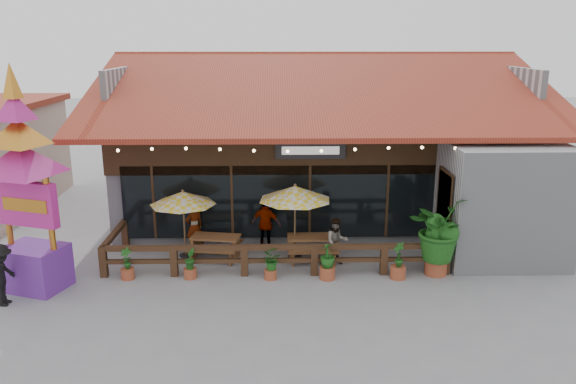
{
  "coord_description": "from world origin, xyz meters",
  "views": [
    {
      "loc": [
        -1.58,
        -15.44,
        6.56
      ],
      "look_at": [
        -1.21,
        1.5,
        1.93
      ],
      "focal_mm": 35.0,
      "sensor_mm": 36.0,
      "label": 1
    }
  ],
  "objects_px": {
    "umbrella_left": "(183,198)",
    "pedestrian": "(2,275)",
    "umbrella_right": "(295,193)",
    "picnic_table_left": "(216,243)",
    "thai_sign_tower": "(22,165)",
    "tropical_plant": "(438,230)",
    "picnic_table_right": "(313,244)"
  },
  "relations": [
    {
      "from": "umbrella_left",
      "to": "picnic_table_right",
      "type": "relative_size",
      "value": 1.39
    },
    {
      "from": "tropical_plant",
      "to": "picnic_table_left",
      "type": "bearing_deg",
      "value": 167.78
    },
    {
      "from": "umbrella_right",
      "to": "picnic_table_right",
      "type": "height_order",
      "value": "umbrella_right"
    },
    {
      "from": "umbrella_right",
      "to": "picnic_table_left",
      "type": "distance_m",
      "value": 2.92
    },
    {
      "from": "umbrella_left",
      "to": "umbrella_right",
      "type": "xyz_separation_m",
      "value": [
        3.4,
        -0.18,
        0.19
      ]
    },
    {
      "from": "umbrella_right",
      "to": "picnic_table_right",
      "type": "distance_m",
      "value": 1.67
    },
    {
      "from": "pedestrian",
      "to": "umbrella_right",
      "type": "bearing_deg",
      "value": -67.94
    },
    {
      "from": "umbrella_left",
      "to": "thai_sign_tower",
      "type": "height_order",
      "value": "thai_sign_tower"
    },
    {
      "from": "picnic_table_left",
      "to": "pedestrian",
      "type": "distance_m",
      "value": 5.91
    },
    {
      "from": "picnic_table_left",
      "to": "tropical_plant",
      "type": "relative_size",
      "value": 0.71
    },
    {
      "from": "picnic_table_left",
      "to": "thai_sign_tower",
      "type": "relative_size",
      "value": 0.26
    },
    {
      "from": "picnic_table_right",
      "to": "pedestrian",
      "type": "relative_size",
      "value": 0.96
    },
    {
      "from": "umbrella_right",
      "to": "tropical_plant",
      "type": "height_order",
      "value": "umbrella_right"
    },
    {
      "from": "picnic_table_left",
      "to": "thai_sign_tower",
      "type": "height_order",
      "value": "thai_sign_tower"
    },
    {
      "from": "umbrella_left",
      "to": "pedestrian",
      "type": "relative_size",
      "value": 1.34
    },
    {
      "from": "picnic_table_right",
      "to": "tropical_plant",
      "type": "bearing_deg",
      "value": -19.75
    },
    {
      "from": "thai_sign_tower",
      "to": "pedestrian",
      "type": "relative_size",
      "value": 4.0
    },
    {
      "from": "umbrella_right",
      "to": "thai_sign_tower",
      "type": "bearing_deg",
      "value": -164.09
    },
    {
      "from": "picnic_table_right",
      "to": "thai_sign_tower",
      "type": "distance_m",
      "value": 8.41
    },
    {
      "from": "tropical_plant",
      "to": "umbrella_left",
      "type": "bearing_deg",
      "value": 168.27
    },
    {
      "from": "thai_sign_tower",
      "to": "tropical_plant",
      "type": "xyz_separation_m",
      "value": [
        11.12,
        0.67,
        -2.07
      ]
    },
    {
      "from": "umbrella_left",
      "to": "pedestrian",
      "type": "xyz_separation_m",
      "value": [
        -4.09,
        -3.2,
        -1.08
      ]
    },
    {
      "from": "picnic_table_left",
      "to": "pedestrian",
      "type": "height_order",
      "value": "pedestrian"
    },
    {
      "from": "umbrella_right",
      "to": "pedestrian",
      "type": "bearing_deg",
      "value": -158.08
    },
    {
      "from": "umbrella_right",
      "to": "picnic_table_left",
      "type": "bearing_deg",
      "value": 179.09
    },
    {
      "from": "umbrella_right",
      "to": "tropical_plant",
      "type": "bearing_deg",
      "value": -18.71
    },
    {
      "from": "picnic_table_right",
      "to": "pedestrian",
      "type": "xyz_separation_m",
      "value": [
        -8.04,
        -2.9,
        0.31
      ]
    },
    {
      "from": "umbrella_left",
      "to": "tropical_plant",
      "type": "relative_size",
      "value": 0.92
    },
    {
      "from": "thai_sign_tower",
      "to": "pedestrian",
      "type": "xyz_separation_m",
      "value": [
        -0.39,
        -0.99,
        -2.61
      ]
    },
    {
      "from": "thai_sign_tower",
      "to": "tropical_plant",
      "type": "distance_m",
      "value": 11.33
    },
    {
      "from": "umbrella_left",
      "to": "tropical_plant",
      "type": "xyz_separation_m",
      "value": [
        7.42,
        -1.54,
        -0.53
      ]
    },
    {
      "from": "thai_sign_tower",
      "to": "umbrella_left",
      "type": "bearing_deg",
      "value": 30.78
    }
  ]
}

